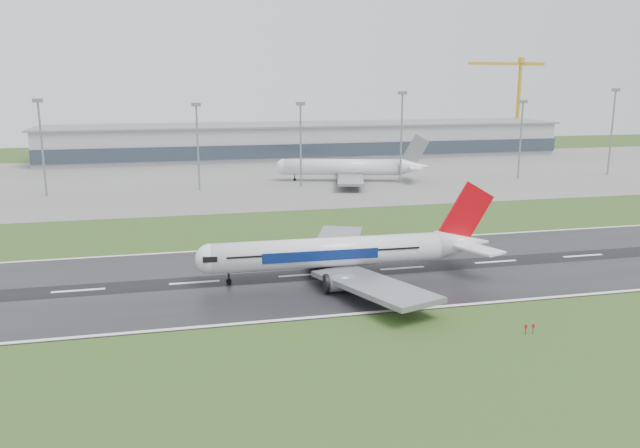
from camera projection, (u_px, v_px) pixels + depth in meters
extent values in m
plane|color=#294619|center=(496.00, 262.00, 128.56)|extent=(520.00, 520.00, 0.00)
cube|color=black|center=(496.00, 262.00, 128.55)|extent=(400.00, 45.00, 0.10)
cube|color=slate|center=(339.00, 174.00, 247.31)|extent=(400.00, 130.00, 0.08)
cube|color=#94979E|center=(307.00, 141.00, 302.66)|extent=(240.00, 36.00, 15.00)
cylinder|color=gray|center=(42.00, 150.00, 197.87)|extent=(0.64, 0.64, 29.25)
cylinder|color=gray|center=(198.00, 149.00, 208.51)|extent=(0.64, 0.64, 27.62)
cylinder|color=gray|center=(301.00, 147.00, 216.07)|extent=(0.64, 0.64, 27.62)
cylinder|color=gray|center=(401.00, 139.00, 223.62)|extent=(0.64, 0.64, 30.98)
cylinder|color=gray|center=(520.00, 141.00, 234.20)|extent=(0.64, 0.64, 27.66)
cylinder|color=gray|center=(611.00, 134.00, 242.13)|extent=(0.64, 0.64, 31.74)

